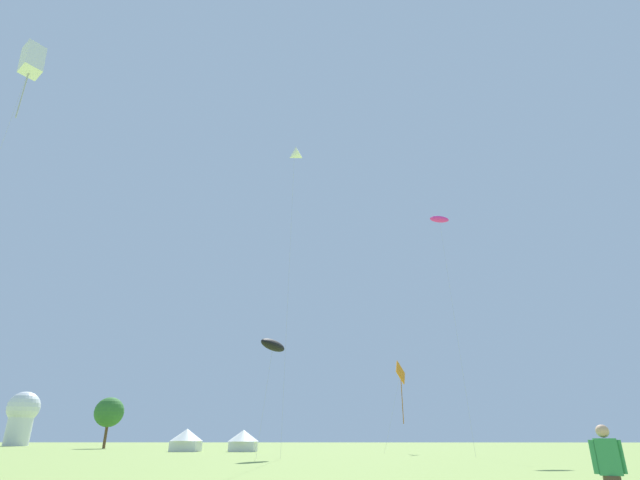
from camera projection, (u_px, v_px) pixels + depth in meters
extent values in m
cube|color=white|center=(32.00, 60.00, 37.24)|extent=(2.22, 2.12, 2.83)
cylinder|color=#A4A4A4|center=(23.00, 92.00, 36.08)|extent=(0.09, 0.09, 4.63)
ellipsoid|color=#E02DA3|center=(439.00, 219.00, 50.69)|extent=(2.29, 1.41, 0.81)
cylinder|color=#B2B2B7|center=(455.00, 324.00, 45.23)|extent=(0.41, 2.44, 22.82)
ellipsoid|color=black|center=(273.00, 345.00, 42.73)|extent=(2.81, 4.32, 1.39)
cylinder|color=#B2B2B7|center=(265.00, 399.00, 40.44)|extent=(0.89, 1.23, 9.14)
cube|color=orange|center=(400.00, 372.00, 55.30)|extent=(1.36, 2.49, 2.71)
cylinder|color=#A75C11|center=(402.00, 401.00, 54.11)|extent=(0.08, 0.08, 4.83)
cylinder|color=#B2B2B7|center=(393.00, 411.00, 53.16)|extent=(2.42, 1.23, 8.50)
cone|color=white|center=(294.00, 155.00, 50.35)|extent=(1.95, 1.76, 1.76)
cylinder|color=#B2B2B7|center=(288.00, 285.00, 43.99)|extent=(0.37, 1.89, 28.87)
cube|color=#338C4C|center=(608.00, 457.00, 8.49)|extent=(0.41, 0.33, 0.60)
sphere|color=tan|center=(602.00, 431.00, 8.65)|extent=(0.22, 0.22, 0.22)
cylinder|color=#338C4C|center=(594.00, 457.00, 8.49)|extent=(0.09, 0.09, 0.55)
cylinder|color=#338C4C|center=(621.00, 457.00, 8.48)|extent=(0.09, 0.09, 0.55)
cube|color=white|center=(186.00, 446.00, 58.65)|extent=(3.18, 3.18, 1.19)
cone|color=white|center=(187.00, 435.00, 59.14)|extent=(3.97, 3.97, 1.39)
cube|color=white|center=(243.00, 447.00, 58.43)|extent=(3.03, 3.03, 1.14)
cone|color=white|center=(244.00, 436.00, 58.90)|extent=(3.79, 3.79, 1.33)
cylinder|color=white|center=(18.00, 430.00, 100.74)|extent=(4.80, 4.80, 6.00)
sphere|color=white|center=(24.00, 407.00, 102.49)|extent=(6.40, 6.40, 6.40)
cylinder|color=brown|center=(105.00, 436.00, 76.24)|extent=(0.44, 0.44, 3.80)
sphere|color=#33702D|center=(109.00, 412.00, 77.57)|extent=(4.56, 4.56, 4.56)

